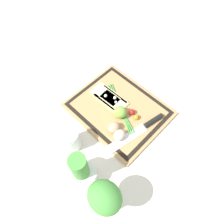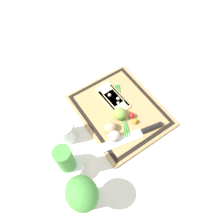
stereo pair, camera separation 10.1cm
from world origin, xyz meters
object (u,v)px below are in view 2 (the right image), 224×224
(pizza_slice_far, at_px, (114,100))
(cherry_tomato_yellow, at_px, (135,121))
(egg_pink, at_px, (114,136))
(cherry_tomato_red, at_px, (132,115))
(egg_brown, at_px, (110,127))
(sauce_jar, at_px, (66,132))
(herb_glass, at_px, (83,195))
(lime, at_px, (120,114))
(herb_pot, at_px, (68,165))
(pizza_slice_near, at_px, (112,96))
(knife, at_px, (142,132))

(pizza_slice_far, xyz_separation_m, cherry_tomato_yellow, (-0.15, -0.01, 0.01))
(egg_pink, distance_m, cherry_tomato_red, 0.14)
(egg_brown, distance_m, cherry_tomato_yellow, 0.12)
(sauce_jar, xyz_separation_m, herb_glass, (-0.28, 0.07, 0.07))
(herb_glass, bearing_deg, cherry_tomato_yellow, -66.03)
(lime, height_order, sauce_jar, sauce_jar)
(pizza_slice_far, height_order, cherry_tomato_red, cherry_tomato_red)
(cherry_tomato_yellow, relative_size, herb_glass, 0.13)
(cherry_tomato_yellow, height_order, sauce_jar, sauce_jar)
(egg_pink, distance_m, herb_glass, 0.29)
(herb_pot, bearing_deg, pizza_slice_near, -60.09)
(knife, height_order, sauce_jar, sauce_jar)
(cherry_tomato_yellow, height_order, herb_glass, herb_glass)
(knife, height_order, herb_glass, herb_glass)
(cherry_tomato_red, xyz_separation_m, herb_glass, (-0.19, 0.36, 0.09))
(egg_brown, bearing_deg, knife, -130.50)
(pizza_slice_near, xyz_separation_m, knife, (-0.23, 0.00, 0.00))
(cherry_tomato_red, bearing_deg, knife, 171.91)
(pizza_slice_far, bearing_deg, lime, 160.08)
(knife, bearing_deg, pizza_slice_far, 0.39)
(pizza_slice_far, distance_m, egg_brown, 0.16)
(cherry_tomato_red, height_order, herb_glass, herb_glass)
(sauce_jar, distance_m, herb_glass, 0.30)
(egg_pink, xyz_separation_m, cherry_tomato_yellow, (0.01, -0.12, -0.01))
(knife, distance_m, herb_pot, 0.35)
(egg_brown, height_order, herb_pot, herb_pot)
(egg_pink, relative_size, herb_glass, 0.29)
(pizza_slice_near, bearing_deg, egg_pink, 147.23)
(pizza_slice_far, bearing_deg, cherry_tomato_red, -173.28)
(pizza_slice_far, xyz_separation_m, lime, (-0.09, 0.03, 0.02))
(pizza_slice_near, bearing_deg, egg_brown, 142.80)
(herb_pot, height_order, herb_glass, herb_pot)
(pizza_slice_near, bearing_deg, lime, 162.38)
(knife, bearing_deg, sauce_jar, 57.52)
(cherry_tomato_red, height_order, cherry_tomato_yellow, cherry_tomato_red)
(egg_brown, relative_size, herb_glass, 0.29)
(lime, xyz_separation_m, cherry_tomato_red, (-0.03, -0.05, -0.02))
(lime, bearing_deg, cherry_tomato_red, -124.88)
(cherry_tomato_red, bearing_deg, herb_glass, 117.67)
(cherry_tomato_yellow, bearing_deg, knife, 174.01)
(egg_brown, bearing_deg, lime, -67.02)
(cherry_tomato_red, distance_m, sauce_jar, 0.31)
(cherry_tomato_yellow, distance_m, sauce_jar, 0.31)
(pizza_slice_far, relative_size, egg_pink, 2.90)
(cherry_tomato_red, bearing_deg, sauce_jar, 73.27)
(egg_brown, relative_size, sauce_jar, 0.53)
(egg_pink, bearing_deg, cherry_tomato_red, -72.45)
(lime, bearing_deg, pizza_slice_far, -19.92)
(pizza_slice_near, relative_size, cherry_tomato_yellow, 7.43)
(egg_brown, relative_size, herb_pot, 0.28)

